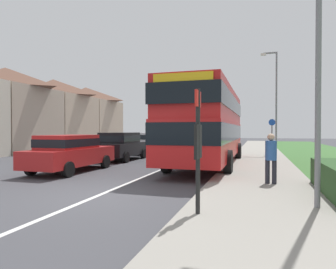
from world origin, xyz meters
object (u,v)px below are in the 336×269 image
parked_car_red (70,151)px  street_lamp_near (313,11)px  bus_stop_sign (198,142)px  street_lamp_mid (275,96)px  parked_car_blue (170,139)px  parked_car_black (121,145)px  parked_car_silver (148,142)px  pedestrian_at_stop (271,156)px  double_decker_bus (208,123)px  cycle_route_sign (272,135)px

parked_car_red → street_lamp_near: (8.77, -3.83, 3.45)m
bus_stop_sign → street_lamp_mid: 16.84m
parked_car_red → parked_car_blue: bearing=90.5°
parked_car_black → street_lamp_near: street_lamp_near is taller
parked_car_silver → bus_stop_sign: bus_stop_sign is taller
parked_car_silver → pedestrian_at_stop: (8.24, -11.08, 0.10)m
parked_car_red → street_lamp_near: 10.17m
street_lamp_mid → parked_car_blue: bearing=156.2°
pedestrian_at_stop → street_lamp_near: size_ratio=0.22×
parked_car_red → parked_car_blue: 15.37m
street_lamp_mid → street_lamp_near: bearing=-90.0°
parked_car_red → parked_car_blue: (-0.13, 15.37, 0.05)m
parked_car_silver → pedestrian_at_stop: pedestrian_at_stop is taller
parked_car_silver → pedestrian_at_stop: bearing=-53.4°
parked_car_red → parked_car_black: size_ratio=1.10×
double_decker_bus → street_lamp_near: bearing=-65.5°
street_lamp_mid → double_decker_bus: bearing=-114.5°
parked_car_silver → parked_car_blue: parked_car_blue is taller
double_decker_bus → street_lamp_mid: bearing=65.5°
double_decker_bus → parked_car_silver: double_decker_bus is taller
parked_car_black → parked_car_silver: size_ratio=1.02×
double_decker_bus → bus_stop_sign: double_decker_bus is taller
parked_car_black → cycle_route_sign: size_ratio=1.65×
double_decker_bus → parked_car_red: size_ratio=2.34×
parked_car_blue → bus_stop_sign: 21.47m
double_decker_bus → cycle_route_sign: 7.48m
pedestrian_at_stop → bus_stop_sign: (-1.52, -3.86, 0.56)m
double_decker_bus → pedestrian_at_stop: 5.80m
double_decker_bus → parked_car_blue: (-5.42, 11.57, -1.23)m
double_decker_bus → bus_stop_sign: (1.22, -8.83, -0.60)m
parked_car_silver → parked_car_blue: size_ratio=0.98×
double_decker_bus → parked_car_blue: double_decker_bus is taller
bus_stop_sign → cycle_route_sign: 15.66m
parked_car_black → street_lamp_mid: 11.42m
parked_car_silver → street_lamp_mid: 9.69m
parked_car_silver → street_lamp_near: bearing=-56.8°
parked_car_black → parked_car_blue: parked_car_blue is taller
parked_car_blue → cycle_route_sign: 9.97m
cycle_route_sign → double_decker_bus: bearing=-116.0°
parked_car_blue → bus_stop_sign: size_ratio=1.59×
parked_car_silver → pedestrian_at_stop: 13.81m
double_decker_bus → bus_stop_sign: bearing=-82.1°
double_decker_bus → pedestrian_at_stop: (2.74, -4.97, -1.17)m
parked_car_black → street_lamp_near: bearing=-45.0°
parked_car_blue → street_lamp_near: street_lamp_near is taller
cycle_route_sign → parked_car_red: bearing=-129.2°
parked_car_blue → parked_car_black: bearing=-89.9°
bus_stop_sign → street_lamp_near: street_lamp_near is taller
parked_car_red → pedestrian_at_stop: 8.12m
double_decker_bus → street_lamp_near: 8.66m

